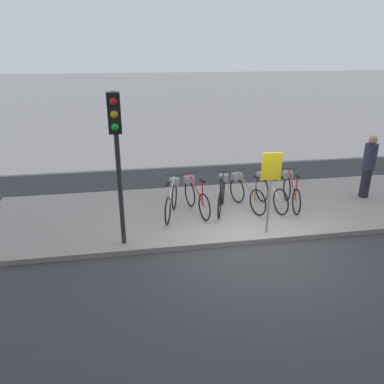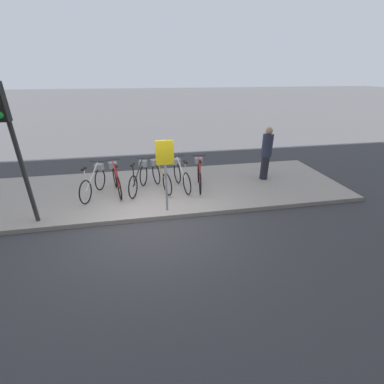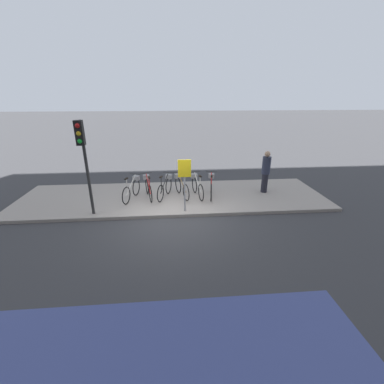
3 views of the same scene
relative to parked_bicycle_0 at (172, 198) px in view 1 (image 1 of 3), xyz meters
name	(u,v)px [view 1 (image 1 of 3)]	position (x,y,z in m)	size (l,w,h in m)	color
ground_plane	(253,245)	(1.60, -1.64, -0.56)	(120.00, 120.00, 0.00)	#38383A
sidewalk	(232,210)	(1.60, 0.14, -0.50)	(12.27, 3.56, 0.12)	#9E9389
parked_bicycle_0	(172,198)	(0.00, 0.00, 0.00)	(0.61, 1.55, 0.99)	black
parked_bicycle_1	(195,195)	(0.61, 0.09, 0.00)	(0.52, 1.57, 0.99)	black
parked_bicycle_2	(222,194)	(1.30, 0.10, 0.00)	(0.66, 1.52, 0.99)	black
parked_bicycle_3	(245,192)	(1.93, 0.14, 0.00)	(0.61, 1.54, 0.99)	black
parked_bicycle_4	(269,191)	(2.57, 0.09, 0.00)	(0.48, 1.58, 0.99)	black
parked_bicycle_5	(291,190)	(3.15, 0.04, 0.00)	(0.46, 1.59, 0.99)	black
pedestrian	(369,165)	(5.46, 0.28, 0.49)	(0.34, 0.34, 1.75)	#23232D
traffic_light	(116,139)	(-1.20, -1.40, 1.86)	(0.24, 0.40, 3.17)	#2D2D2D
sign_post	(271,179)	(2.00, -1.35, 0.84)	(0.44, 0.07, 1.87)	#99999E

